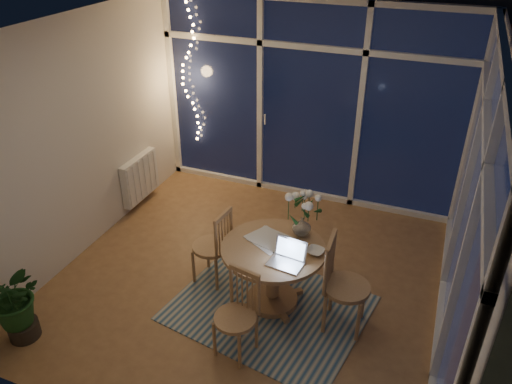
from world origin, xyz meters
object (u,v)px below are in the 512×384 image
at_px(laptop, 286,254).
at_px(chair_front, 235,317).
at_px(chair_right, 347,285).
at_px(potted_plant, 16,305).
at_px(flower_vase, 302,225).
at_px(chair_left, 211,245).
at_px(dining_table, 273,276).

bearing_deg(laptop, chair_front, -110.49).
distance_m(chair_right, laptop, 0.64).
bearing_deg(laptop, potted_plant, -146.86).
height_order(chair_front, laptop, laptop).
relative_size(laptop, flower_vase, 1.47).
relative_size(chair_right, chair_front, 1.16).
bearing_deg(chair_right, chair_left, 81.06).
distance_m(chair_left, chair_front, 1.06).
bearing_deg(flower_vase, chair_right, -32.66).
bearing_deg(potted_plant, laptop, 26.35).
bearing_deg(laptop, flower_vase, 97.62).
relative_size(flower_vase, potted_plant, 0.28).
bearing_deg(dining_table, potted_plant, -147.22).
bearing_deg(chair_front, chair_right, 50.99).
xyz_separation_m(dining_table, chair_left, (-0.72, 0.11, 0.10)).
bearing_deg(chair_front, chair_left, 138.71).
height_order(dining_table, potted_plant, potted_plant).
height_order(dining_table, chair_right, chair_right).
bearing_deg(chair_right, dining_table, 83.40).
relative_size(dining_table, flower_vase, 4.78).
height_order(dining_table, chair_front, chair_front).
xyz_separation_m(chair_right, laptop, (-0.55, -0.15, 0.30)).
xyz_separation_m(chair_right, chair_front, (-0.82, -0.68, -0.07)).
distance_m(dining_table, chair_right, 0.75).
bearing_deg(chair_left, potted_plant, -36.71).
bearing_deg(chair_right, chair_front, 127.05).
xyz_separation_m(chair_front, potted_plant, (-1.91, -0.55, -0.04)).
distance_m(flower_vase, potted_plant, 2.72).
distance_m(dining_table, flower_vase, 0.57).
distance_m(laptop, flower_vase, 0.51).
height_order(chair_right, flower_vase, chair_right).
bearing_deg(chair_right, flower_vase, 54.71).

